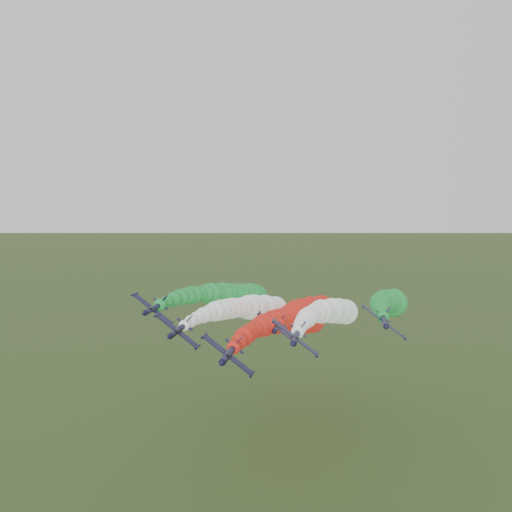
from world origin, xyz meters
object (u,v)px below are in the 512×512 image
object	(u,v)px
jet_inner_left	(254,308)
jet_trail	(314,308)
jet_inner_right	(332,312)
jet_outer_right	(389,303)
jet_outer_left	(234,295)
jet_lead	(293,321)

from	to	relation	value
jet_inner_left	jet_trail	distance (m)	21.30
jet_inner_right	jet_outer_right	world-z (taller)	jet_outer_right
jet_outer_left	jet_lead	bearing A→B (deg)	-44.18
jet_outer_left	jet_outer_right	bearing A→B (deg)	1.04
jet_inner_left	jet_outer_right	distance (m)	34.50
jet_inner_left	jet_outer_left	xyz separation A→B (m)	(-6.49, 6.44, 2.06)
jet_inner_left	jet_trail	world-z (taller)	jet_inner_left
jet_outer_right	jet_outer_left	bearing A→B (deg)	-178.96
jet_trail	jet_outer_left	bearing A→B (deg)	-156.77
jet_inner_right	jet_trail	distance (m)	17.70
jet_inner_right	jet_outer_left	xyz separation A→B (m)	(-26.10, 7.73, 1.96)
jet_lead	jet_trail	size ratio (longest dim) A/B	1.00
jet_inner_left	jet_trail	xyz separation A→B (m)	(14.46, 15.43, -2.57)
jet_lead	jet_trail	bearing A→B (deg)	82.48
jet_inner_left	jet_outer_left	bearing A→B (deg)	135.24
jet_inner_left	jet_inner_right	world-z (taller)	jet_inner_right
jet_lead	jet_inner_right	distance (m)	12.66
jet_inner_right	jet_trail	world-z (taller)	jet_inner_right
jet_outer_left	jet_trail	world-z (taller)	jet_outer_left
jet_inner_left	jet_outer_right	xyz separation A→B (m)	(33.73, 7.17, 1.22)
jet_lead	jet_outer_right	size ratio (longest dim) A/B	1.00
jet_lead	jet_trail	xyz separation A→B (m)	(3.43, 26.02, -2.32)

